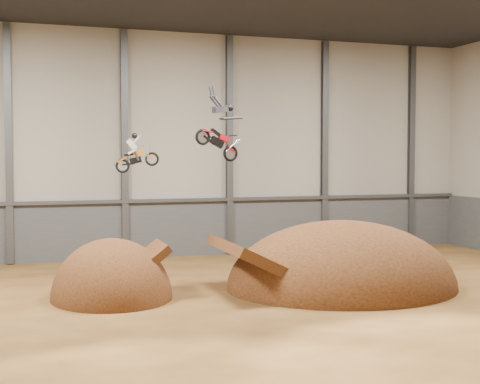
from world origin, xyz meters
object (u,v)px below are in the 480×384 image
object	(u,v)px
landing_ramp	(341,287)
takeoff_ramp	(112,298)
fmx_rider_b	(213,123)
fmx_rider_a	(139,149)

from	to	relation	value
landing_ramp	takeoff_ramp	bearing A→B (deg)	174.93
takeoff_ramp	fmx_rider_b	world-z (taller)	fmx_rider_b
takeoff_ramp	fmx_rider_a	size ratio (longest dim) A/B	2.88
landing_ramp	fmx_rider_b	size ratio (longest dim) A/B	3.59
fmx_rider_a	fmx_rider_b	world-z (taller)	fmx_rider_b
takeoff_ramp	fmx_rider_b	distance (m)	9.10
takeoff_ramp	fmx_rider_a	xyz separation A→B (m)	(1.74, 2.95, 6.62)
takeoff_ramp	landing_ramp	xyz separation A→B (m)	(10.78, -0.96, 0.00)
landing_ramp	fmx_rider_a	distance (m)	11.86
fmx_rider_a	fmx_rider_b	distance (m)	4.32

